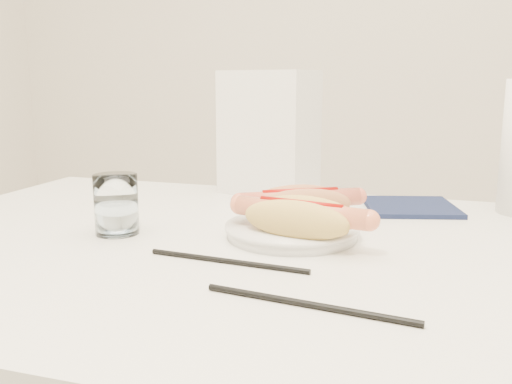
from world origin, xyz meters
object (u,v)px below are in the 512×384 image
(water_glass, at_px, (116,204))
(hotdog_left, at_px, (300,204))
(plate, at_px, (292,232))
(hotdog_right, at_px, (301,218))
(table, at_px, (254,283))
(napkin_box, at_px, (268,133))

(water_glass, bearing_deg, hotdog_left, 22.32)
(plate, relative_size, hotdog_left, 1.07)
(plate, bearing_deg, hotdog_right, -61.47)
(table, relative_size, napkin_box, 4.81)
(table, relative_size, plate, 6.23)
(plate, xyz_separation_m, napkin_box, (-0.13, 0.30, 0.12))
(table, xyz_separation_m, water_glass, (-0.22, -0.01, 0.11))
(hotdog_left, distance_m, napkin_box, 0.30)
(hotdog_left, bearing_deg, table, -145.64)
(table, bearing_deg, plate, 47.33)
(plate, height_order, hotdog_left, hotdog_left)
(table, distance_m, water_glass, 0.24)
(hotdog_right, height_order, water_glass, water_glass)
(plate, height_order, hotdog_right, hotdog_right)
(plate, relative_size, water_glass, 2.10)
(hotdog_right, bearing_deg, water_glass, -165.42)
(plate, relative_size, napkin_box, 0.77)
(table, distance_m, hotdog_left, 0.15)
(hotdog_left, bearing_deg, plate, -121.77)
(napkin_box, bearing_deg, plate, -50.77)
(table, height_order, water_glass, water_glass)
(table, relative_size, hotdog_right, 6.03)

